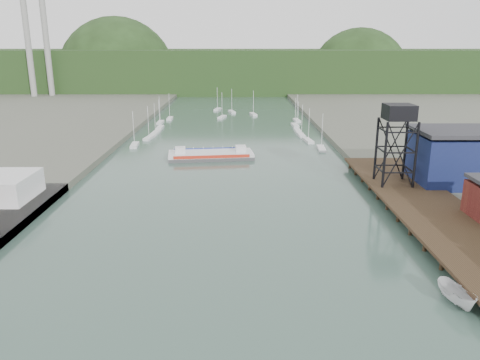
{
  "coord_description": "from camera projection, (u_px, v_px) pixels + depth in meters",
  "views": [
    {
      "loc": [
        3.45,
        -33.33,
        29.37
      ],
      "look_at": [
        3.81,
        53.96,
        4.0
      ],
      "focal_mm": 35.0,
      "sensor_mm": 36.0,
      "label": 1
    }
  ],
  "objects": [
    {
      "name": "motorboat",
      "position": [
        457.0,
        295.0,
        54.5
      ],
      "size": [
        3.57,
        6.66,
        2.44
      ],
      "primitive_type": "imported",
      "rotation": [
        0.0,
        0.0,
        0.2
      ],
      "color": "silver",
      "rests_on": "ground"
    },
    {
      "name": "blue_shed",
      "position": [
        464.0,
        157.0,
        96.03
      ],
      "size": [
        20.5,
        14.5,
        11.3
      ],
      "color": "#0E113E",
      "rests_on": "east_land"
    },
    {
      "name": "chain_ferry",
      "position": [
        211.0,
        155.0,
        125.18
      ],
      "size": [
        23.32,
        11.5,
        3.23
      ],
      "rotation": [
        0.0,
        0.0,
        0.12
      ],
      "color": "#454547",
      "rests_on": "ground"
    },
    {
      "name": "distant_hills",
      "position": [
        227.0,
        73.0,
        326.64
      ],
      "size": [
        500.0,
        120.0,
        80.0
      ],
      "color": "black",
      "rests_on": "ground"
    },
    {
      "name": "lift_tower",
      "position": [
        399.0,
        117.0,
        91.65
      ],
      "size": [
        6.5,
        6.5,
        16.0
      ],
      "color": "black",
      "rests_on": "east_pier"
    },
    {
      "name": "smokestacks",
      "position": [
        37.0,
        43.0,
        254.64
      ],
      "size": [
        11.2,
        8.2,
        60.0
      ],
      "color": "gray",
      "rests_on": "ground"
    },
    {
      "name": "east_pier",
      "position": [
        427.0,
        205.0,
        83.02
      ],
      "size": [
        14.0,
        70.0,
        2.45
      ],
      "color": "#2D2313",
      "rests_on": "ground"
    },
    {
      "name": "marina_sailboats",
      "position": [
        229.0,
        126.0,
        173.05
      ],
      "size": [
        57.71,
        92.65,
        0.9
      ],
      "color": "silver",
      "rests_on": "ground"
    }
  ]
}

